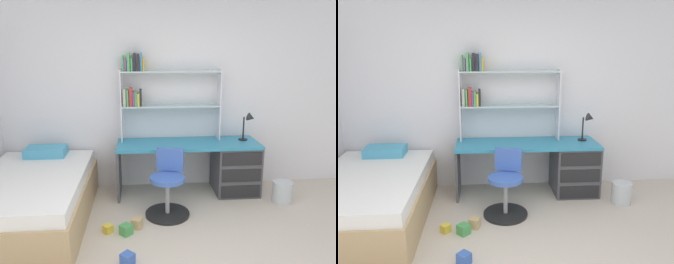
{
  "view_description": "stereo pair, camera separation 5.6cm",
  "coord_description": "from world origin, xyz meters",
  "views": [
    {
      "loc": [
        -0.47,
        -2.11,
        1.88
      ],
      "look_at": [
        -0.17,
        1.39,
        1.02
      ],
      "focal_mm": 35.51,
      "sensor_mm": 36.0,
      "label": 1
    },
    {
      "loc": [
        -0.42,
        -2.11,
        1.88
      ],
      "look_at": [
        -0.17,
        1.39,
        1.02
      ],
      "focal_mm": 35.51,
      "sensor_mm": 36.0,
      "label": 2
    }
  ],
  "objects": [
    {
      "name": "toy_block_yellow_2",
      "position": [
        -0.83,
        1.11,
        0.04
      ],
      "size": [
        0.12,
        0.12,
        0.09
      ],
      "primitive_type": "cube",
      "rotation": [
        0.0,
        0.0,
        2.36
      ],
      "color": "gold",
      "rests_on": "ground_plane"
    },
    {
      "name": "toy_block_blue_4",
      "position": [
        -0.61,
        0.55,
        0.05
      ],
      "size": [
        0.15,
        0.15,
        0.1
      ],
      "primitive_type": "cube",
      "rotation": [
        0.0,
        0.0,
        2.39
      ],
      "color": "#3860B7",
      "rests_on": "ground_plane"
    },
    {
      "name": "swivel_chair",
      "position": [
        -0.16,
        1.48,
        0.3
      ],
      "size": [
        0.52,
        0.52,
        0.77
      ],
      "color": "black",
      "rests_on": "ground_plane"
    },
    {
      "name": "desk",
      "position": [
        0.64,
        2.07,
        0.39
      ],
      "size": [
        1.86,
        0.61,
        0.7
      ],
      "color": "teal",
      "rests_on": "ground_plane"
    },
    {
      "name": "bed_platform",
      "position": [
        -1.69,
        1.42,
        0.28
      ],
      "size": [
        1.22,
        1.93,
        0.67
      ],
      "color": "tan",
      "rests_on": "ground_plane"
    },
    {
      "name": "waste_bin",
      "position": [
        1.31,
        1.67,
        0.14
      ],
      "size": [
        0.24,
        0.24,
        0.27
      ],
      "primitive_type": "cylinder",
      "color": "silver",
      "rests_on": "ground_plane"
    },
    {
      "name": "toy_block_natural_3",
      "position": [
        -0.53,
        1.18,
        0.06
      ],
      "size": [
        0.14,
        0.14,
        0.11
      ],
      "primitive_type": "cube",
      "rotation": [
        0.0,
        0.0,
        2.82
      ],
      "color": "tan",
      "rests_on": "ground_plane"
    },
    {
      "name": "toy_block_green_0",
      "position": [
        -0.64,
        1.06,
        0.05
      ],
      "size": [
        0.15,
        0.15,
        0.11
      ],
      "primitive_type": "cube",
      "rotation": [
        0.0,
        0.0,
        0.78
      ],
      "color": "#479E51",
      "rests_on": "ground_plane"
    },
    {
      "name": "room_shell",
      "position": [
        -1.19,
        1.2,
        1.3
      ],
      "size": [
        5.64,
        5.79,
        2.61
      ],
      "color": "silver",
      "rests_on": "ground_plane"
    },
    {
      "name": "desk_lamp",
      "position": [
        0.98,
        2.1,
        0.96
      ],
      "size": [
        0.2,
        0.17,
        0.38
      ],
      "color": "black",
      "rests_on": "desk"
    },
    {
      "name": "bookshelf_hutch",
      "position": [
        -0.27,
        2.25,
        1.4
      ],
      "size": [
        1.33,
        0.22,
        1.16
      ],
      "color": "silver",
      "rests_on": "desk"
    }
  ]
}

